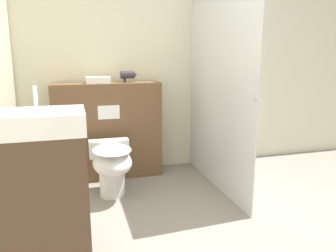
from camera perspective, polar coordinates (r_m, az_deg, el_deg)
wall_back at (r=3.75m, az=-3.93°, el=11.35°), size 8.00×0.06×2.50m
partition_panel at (r=3.57m, az=-10.38°, el=-0.82°), size 1.13×0.29×1.02m
shower_glass at (r=3.21m, az=8.69°, el=7.05°), size 0.04×1.47×2.05m
toilet at (r=3.10m, az=-9.75°, el=-6.66°), size 0.38×0.55×0.50m
sink_vanity at (r=2.21m, az=-21.19°, el=-10.18°), size 0.57×0.41×1.12m
hair_drier at (r=3.54m, az=-6.93°, el=8.83°), size 0.18×0.08×0.12m
folded_towel at (r=3.46m, az=-12.09°, el=7.83°), size 0.24×0.15×0.07m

